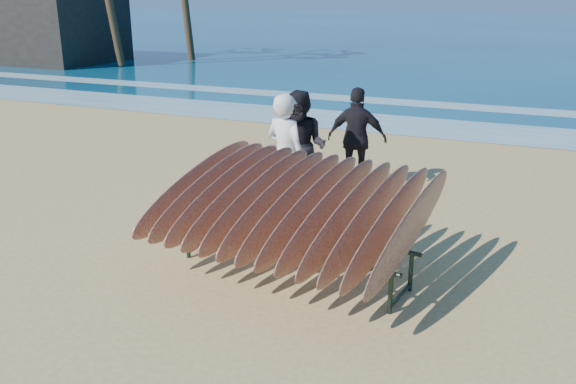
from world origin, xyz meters
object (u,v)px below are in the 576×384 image
person_dark_b (357,138)px  building (24,19)px  person_white (286,156)px  person_dark_a (301,147)px  surfboard_rack (293,206)px

person_dark_b → building: bearing=-37.9°
person_white → person_dark_b: 2.02m
person_white → building: size_ratio=0.21×
person_dark_a → building: 26.38m
person_white → surfboard_rack: bearing=133.0°
person_dark_b → person_dark_a: bearing=52.8°
person_white → person_dark_a: (-0.07, 0.84, -0.05)m
person_white → person_dark_a: bearing=-67.9°
surfboard_rack → building: building is taller
building → person_dark_a: bearing=-35.2°
surfboard_rack → person_dark_a: person_dark_a is taller
person_dark_a → person_dark_b: 1.27m
person_white → building: building is taller
person_dark_a → person_dark_b: person_dark_a is taller
surfboard_rack → person_white: 2.14m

